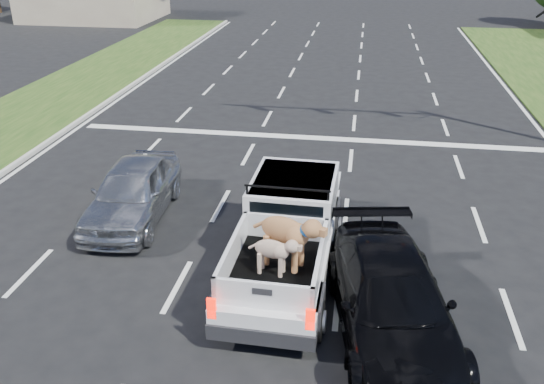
{
  "coord_description": "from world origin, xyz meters",
  "views": [
    {
      "loc": [
        1.95,
        -10.05,
        7.23
      ],
      "look_at": [
        0.03,
        2.0,
        1.49
      ],
      "focal_mm": 38.0,
      "sensor_mm": 36.0,
      "label": 1
    }
  ],
  "objects": [
    {
      "name": "ground",
      "position": [
        0.0,
        0.0,
        0.0
      ],
      "size": [
        160.0,
        160.0,
        0.0
      ],
      "primitive_type": "plane",
      "color": "black",
      "rests_on": "ground"
    },
    {
      "name": "black_coupe",
      "position": [
        2.78,
        -0.83,
        0.75
      ],
      "size": [
        2.96,
        5.42,
        1.49
      ],
      "primitive_type": "imported",
      "rotation": [
        0.0,
        0.0,
        0.18
      ],
      "color": "black",
      "rests_on": "ground"
    },
    {
      "name": "curb_left",
      "position": [
        -9.05,
        6.0,
        0.07
      ],
      "size": [
        0.15,
        60.0,
        0.14
      ],
      "primitive_type": "cube",
      "color": "#A9A59B",
      "rests_on": "ground"
    },
    {
      "name": "pickup_truck",
      "position": [
        0.53,
        0.97,
        0.99
      ],
      "size": [
        2.2,
        5.61,
        2.09
      ],
      "rotation": [
        0.0,
        0.0,
        -0.02
      ],
      "color": "black",
      "rests_on": "ground"
    },
    {
      "name": "silver_sedan",
      "position": [
        -3.87,
        2.99,
        0.77
      ],
      "size": [
        2.06,
        4.59,
        1.53
      ],
      "primitive_type": "imported",
      "rotation": [
        0.0,
        0.0,
        0.06
      ],
      "color": "#B2B4B9",
      "rests_on": "ground"
    },
    {
      "name": "traffic_signal",
      "position": [
        7.2,
        10.5,
        4.73
      ],
      "size": [
        9.11,
        0.31,
        7.0
      ],
      "color": "black",
      "rests_on": "ground"
    },
    {
      "name": "road_markings",
      "position": [
        0.0,
        6.56,
        0.01
      ],
      "size": [
        17.75,
        60.0,
        0.01
      ],
      "color": "silver",
      "rests_on": "ground"
    }
  ]
}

